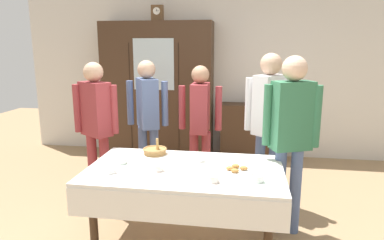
{
  "coord_description": "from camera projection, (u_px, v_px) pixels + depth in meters",
  "views": [
    {
      "loc": [
        0.52,
        -3.06,
        1.81
      ],
      "look_at": [
        0.0,
        0.2,
        1.09
      ],
      "focal_mm": 32.45,
      "sensor_mm": 36.0,
      "label": 1
    }
  ],
  "objects": [
    {
      "name": "bookshelf_low",
      "position": [
        252.0,
        132.0,
        5.55
      ],
      "size": [
        1.0,
        0.35,
        0.89
      ],
      "color": "#3D2819",
      "rests_on": "ground"
    },
    {
      "name": "spoon_center",
      "position": [
        125.0,
        159.0,
        3.31
      ],
      "size": [
        0.12,
        0.02,
        0.01
      ],
      "color": "silver",
      "rests_on": "dining_table"
    },
    {
      "name": "person_near_right_end",
      "position": [
        291.0,
        128.0,
        3.22
      ],
      "size": [
        0.52,
        0.32,
        1.72
      ],
      "color": "slate",
      "rests_on": "ground"
    },
    {
      "name": "book_stack",
      "position": [
        254.0,
        101.0,
        5.44
      ],
      "size": [
        0.16,
        0.23,
        0.11
      ],
      "color": "#B29333",
      "rests_on": "bookshelf_low"
    },
    {
      "name": "spoon_far_right",
      "position": [
        178.0,
        167.0,
        3.09
      ],
      "size": [
        0.12,
        0.02,
        0.01
      ],
      "color": "silver",
      "rests_on": "dining_table"
    },
    {
      "name": "person_beside_shelf",
      "position": [
        269.0,
        115.0,
        3.77
      ],
      "size": [
        0.52,
        0.4,
        1.73
      ],
      "color": "slate",
      "rests_on": "ground"
    },
    {
      "name": "pastry_plate",
      "position": [
        237.0,
        170.0,
        2.98
      ],
      "size": [
        0.28,
        0.28,
        0.05
      ],
      "color": "white",
      "rests_on": "dining_table"
    },
    {
      "name": "wall_cabinet",
      "position": [
        158.0,
        91.0,
        5.6
      ],
      "size": [
        1.76,
        0.46,
        2.16
      ],
      "color": "#3D2819",
      "rests_on": "ground"
    },
    {
      "name": "spoon_far_left",
      "position": [
        238.0,
        186.0,
        2.66
      ],
      "size": [
        0.12,
        0.02,
        0.01
      ],
      "color": "silver",
      "rests_on": "dining_table"
    },
    {
      "name": "tea_cup_near_right",
      "position": [
        122.0,
        161.0,
        3.16
      ],
      "size": [
        0.13,
        0.13,
        0.06
      ],
      "color": "silver",
      "rests_on": "dining_table"
    },
    {
      "name": "person_behind_table_left",
      "position": [
        148.0,
        113.0,
        4.27
      ],
      "size": [
        0.52,
        0.41,
        1.63
      ],
      "color": "slate",
      "rests_on": "ground"
    },
    {
      "name": "tea_cup_near_left",
      "position": [
        111.0,
        171.0,
        2.93
      ],
      "size": [
        0.13,
        0.13,
        0.06
      ],
      "color": "white",
      "rests_on": "dining_table"
    },
    {
      "name": "bread_basket",
      "position": [
        155.0,
        151.0,
        3.46
      ],
      "size": [
        0.24,
        0.24,
        0.16
      ],
      "color": "#9E7542",
      "rests_on": "dining_table"
    },
    {
      "name": "dining_table",
      "position": [
        184.0,
        180.0,
        3.06
      ],
      "size": [
        1.72,
        1.0,
        0.74
      ],
      "color": "#3D2819",
      "rests_on": "ground"
    },
    {
      "name": "person_behind_table_right",
      "position": [
        200.0,
        118.0,
        4.16
      ],
      "size": [
        0.52,
        0.36,
        1.57
      ],
      "color": "#933338",
      "rests_on": "ground"
    },
    {
      "name": "tea_cup_back_edge",
      "position": [
        159.0,
        169.0,
        2.97
      ],
      "size": [
        0.13,
        0.13,
        0.06
      ],
      "color": "white",
      "rests_on": "dining_table"
    },
    {
      "name": "ground_plane",
      "position": [
        189.0,
        232.0,
        3.42
      ],
      "size": [
        12.0,
        12.0,
        0.0
      ],
      "primitive_type": "plane",
      "color": "#997A56",
      "rests_on": "ground"
    },
    {
      "name": "person_by_cabinet",
      "position": [
        96.0,
        119.0,
        3.9
      ],
      "size": [
        0.52,
        0.36,
        1.63
      ],
      "color": "#933338",
      "rests_on": "ground"
    },
    {
      "name": "mantel_clock",
      "position": [
        157.0,
        13.0,
        5.34
      ],
      "size": [
        0.18,
        0.11,
        0.24
      ],
      "color": "brown",
      "rests_on": "wall_cabinet"
    },
    {
      "name": "tea_cup_mid_right",
      "position": [
        259.0,
        180.0,
        2.73
      ],
      "size": [
        0.13,
        0.13,
        0.06
      ],
      "color": "silver",
      "rests_on": "dining_table"
    },
    {
      "name": "back_wall",
      "position": [
        215.0,
        73.0,
        5.69
      ],
      "size": [
        6.4,
        0.1,
        2.7
      ],
      "primitive_type": "cube",
      "color": "silver",
      "rests_on": "ground"
    },
    {
      "name": "tea_cup_mid_left",
      "position": [
        214.0,
        180.0,
        2.73
      ],
      "size": [
        0.13,
        0.13,
        0.06
      ],
      "color": "white",
      "rests_on": "dining_table"
    },
    {
      "name": "tea_cup_front_edge",
      "position": [
        200.0,
        160.0,
        3.21
      ],
      "size": [
        0.13,
        0.13,
        0.06
      ],
      "color": "white",
      "rests_on": "dining_table"
    }
  ]
}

